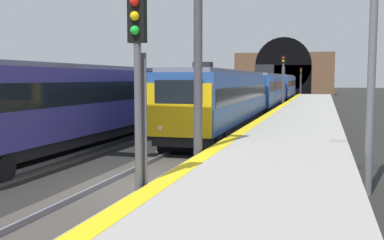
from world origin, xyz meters
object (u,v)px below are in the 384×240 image
Objects in this scene: railway_signal_mid at (283,80)px; overhead_signal_gantry at (71,13)px; train_main_approaching at (264,90)px; train_adjacent_platform at (164,94)px; catenary_mast_far at (371,71)px; railway_signal_near at (138,89)px; railway_signal_far at (301,80)px; catenary_mast_near at (371,55)px.

overhead_signal_gantry is (-30.99, 4.47, 2.37)m from railway_signal_mid.
train_main_approaching is 15.79m from train_adjacent_platform.
overhead_signal_gantry reaches higher than catenary_mast_far.
railway_signal_far is at bearing -180.00° from railway_signal_near.
train_adjacent_platform is 17.04m from overhead_signal_gantry.
railway_signal_near is 6.98m from catenary_mast_near.
railway_signal_far is 0.65× the size of catenary_mast_near.
railway_signal_mid is 31.40m from overhead_signal_gantry.
train_adjacent_platform is at bearing 36.20° from catenary_mast_near.
overhead_signal_gantry is 9.81m from catenary_mast_far.
overhead_signal_gantry is at bearing -8.20° from railway_signal_mid.
train_adjacent_platform is 48.88m from railway_signal_far.
railway_signal_mid is 31.49m from catenary_mast_far.
railway_signal_near is 35.77m from railway_signal_mid.
train_main_approaching is 10.93× the size of railway_signal_far.
train_main_approaching is 2.19m from railway_signal_mid.
railway_signal_near is 0.56× the size of overhead_signal_gantry.
catenary_mast_near reaches higher than train_main_approaching.
train_adjacent_platform is 20.63m from catenary_mast_far.
catenary_mast_far is at bearing 9.39° from railway_signal_mid.
train_main_approaching is 8.01× the size of catenary_mast_far.
railway_signal_far is at bearing 4.52° from catenary_mast_far.
train_main_approaching is 32.31m from catenary_mast_far.
railway_signal_far is (33.89, 0.00, -0.22)m from railway_signal_mid.
railway_signal_mid is (14.47, -7.05, 0.94)m from train_adjacent_platform.
catenary_mast_near is at bearing -143.08° from train_adjacent_platform.
overhead_signal_gantry is (-64.88, 4.47, 2.59)m from railway_signal_far.
train_main_approaching is at bearing -3.22° from railway_signal_far.
catenary_mast_far is (4.70, -5.14, 0.45)m from railway_signal_near.
railway_signal_mid reaches higher than railway_signal_near.
railway_signal_mid is 1.08× the size of railway_signal_far.
catenary_mast_near is at bearing 178.79° from catenary_mast_far.
catenary_mast_near is 0.46m from catenary_mast_far.
railway_signal_near is (-21.29, -7.05, 0.86)m from train_adjacent_platform.
catenary_mast_near is (-31.12, -5.13, 0.82)m from railway_signal_mid.
railway_signal_near is at bearing -160.96° from train_adjacent_platform.
railway_signal_mid is (35.77, -0.00, 0.08)m from railway_signal_near.
railway_signal_mid is 33.89m from railway_signal_far.
catenary_mast_far is (-0.08, -9.60, -2.00)m from overhead_signal_gantry.
catenary_mast_far is at bearing 11.90° from train_main_approaching.
catenary_mast_near is at bearing 11.87° from train_main_approaching.
railway_signal_near is 0.66× the size of catenary_mast_near.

